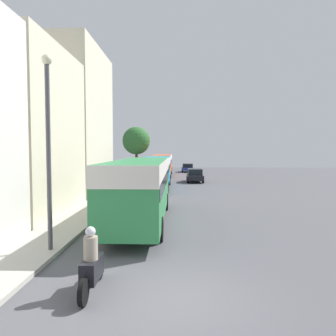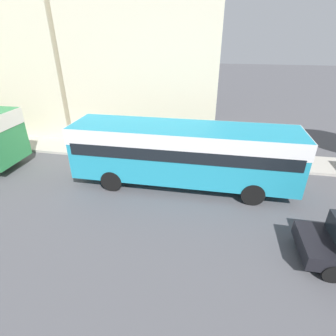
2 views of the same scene
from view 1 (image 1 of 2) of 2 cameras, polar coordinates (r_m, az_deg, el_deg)
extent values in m
plane|color=#515156|center=(8.69, 0.53, -21.88)|extent=(120.00, 120.00, 0.00)
cube|color=beige|center=(20.28, -24.52, 5.74)|extent=(5.10, 8.26, 9.36)
cube|color=beige|center=(28.99, -17.13, 7.68)|extent=(5.81, 9.43, 12.02)
cube|color=#2D8447|center=(16.58, -4.68, -3.22)|extent=(2.42, 11.11, 2.66)
cube|color=silver|center=(16.50, -4.70, 0.00)|extent=(2.44, 11.17, 0.80)
cube|color=black|center=(16.55, -4.69, -2.07)|extent=(2.47, 10.67, 0.58)
cylinder|color=black|center=(20.29, -6.73, -5.83)|extent=(0.28, 1.00, 1.00)
cylinder|color=black|center=(20.09, -0.40, -5.90)|extent=(0.28, 1.00, 1.00)
cylinder|color=black|center=(13.64, -11.01, -10.35)|extent=(0.28, 1.00, 1.00)
cylinder|color=black|center=(13.34, -1.47, -10.60)|extent=(0.28, 1.00, 1.00)
cube|color=teal|center=(30.88, -2.03, -0.43)|extent=(2.42, 10.25, 2.44)
cube|color=white|center=(30.84, -2.03, 1.16)|extent=(2.44, 10.30, 0.73)
cube|color=black|center=(30.86, -2.03, 0.14)|extent=(2.47, 9.84, 0.54)
cylinder|color=black|center=(34.22, -3.54, -2.13)|extent=(0.28, 1.00, 1.00)
cylinder|color=black|center=(34.09, 0.19, -2.14)|extent=(0.28, 1.00, 1.00)
cylinder|color=black|center=(27.93, -4.72, -3.34)|extent=(0.28, 1.00, 1.00)
cylinder|color=black|center=(27.77, -0.15, -3.36)|extent=(0.28, 1.00, 1.00)
cube|color=#EA5B23|center=(45.88, -0.99, 0.78)|extent=(2.50, 11.37, 2.46)
cube|color=white|center=(45.85, -0.99, 1.85)|extent=(2.53, 11.42, 0.74)
cube|color=black|center=(45.87, -0.99, 1.16)|extent=(2.55, 10.91, 0.54)
cylinder|color=black|center=(49.53, -2.13, -0.47)|extent=(0.28, 1.00, 1.00)
cylinder|color=black|center=(49.43, 0.54, -0.47)|extent=(0.28, 1.00, 1.00)
cylinder|color=black|center=(42.51, -2.75, -1.08)|extent=(0.28, 1.00, 1.00)
cylinder|color=black|center=(42.40, 0.35, -1.09)|extent=(0.28, 1.00, 1.00)
cube|color=black|center=(9.10, -13.10, -16.72)|extent=(0.38, 1.10, 0.55)
cylinder|color=black|center=(9.92, -11.85, -16.68)|extent=(0.10, 0.64, 0.64)
cylinder|color=black|center=(8.48, -14.53, -20.26)|extent=(0.12, 0.64, 0.64)
cylinder|color=gray|center=(8.83, -13.31, -13.42)|extent=(0.36, 0.36, 0.60)
sphere|color=silver|center=(8.71, -13.35, -10.71)|extent=(0.26, 0.26, 0.26)
cube|color=black|center=(37.35, 4.71, -1.57)|extent=(1.78, 4.16, 0.51)
cube|color=black|center=(37.30, 4.72, -0.65)|extent=(1.56, 2.29, 0.68)
cylinder|color=black|center=(38.62, 3.40, -1.78)|extent=(0.22, 0.64, 0.64)
cylinder|color=black|center=(38.70, 5.82, -1.78)|extent=(0.22, 0.64, 0.64)
cylinder|color=black|center=(36.05, 3.52, -2.14)|extent=(0.22, 0.64, 0.64)
cylinder|color=black|center=(36.14, 6.12, -2.14)|extent=(0.22, 0.64, 0.64)
cube|color=navy|center=(54.01, 3.42, -0.12)|extent=(1.84, 4.17, 0.44)
cube|color=black|center=(53.98, 3.42, 0.44)|extent=(1.62, 2.30, 0.62)
cylinder|color=black|center=(55.29, 2.50, -0.27)|extent=(0.22, 0.64, 0.64)
cylinder|color=black|center=(55.34, 4.26, -0.27)|extent=(0.22, 0.64, 0.64)
cylinder|color=black|center=(52.71, 2.54, -0.44)|extent=(0.22, 0.64, 0.64)
cylinder|color=black|center=(52.76, 4.38, -0.44)|extent=(0.22, 0.64, 0.64)
cylinder|color=#232838|center=(45.31, -5.37, -0.73)|extent=(0.26, 0.26, 0.85)
cylinder|color=#33477F|center=(45.26, -5.38, 0.26)|extent=(0.32, 0.32, 0.71)
sphere|color=tan|center=(45.24, -5.38, 0.85)|extent=(0.23, 0.23, 0.23)
cylinder|color=#232838|center=(26.02, -9.23, -3.80)|extent=(0.31, 0.31, 0.75)
cylinder|color=#4C6B4C|center=(25.94, -9.25, -2.29)|extent=(0.39, 0.39, 0.62)
sphere|color=tan|center=(25.91, -9.25, -1.38)|extent=(0.20, 0.20, 0.20)
cylinder|color=brown|center=(42.97, -5.52, 0.73)|extent=(0.36, 0.36, 3.35)
sphere|color=#2D662D|center=(42.95, -5.54, 4.77)|extent=(3.61, 3.61, 3.61)
cylinder|color=#47474C|center=(12.17, -20.07, 1.62)|extent=(0.16, 0.16, 6.48)
sphere|color=beige|center=(12.55, -20.39, 17.28)|extent=(0.36, 0.36, 0.36)
camera|label=2|loc=(33.45, 17.54, 8.13)|focal=28.00mm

